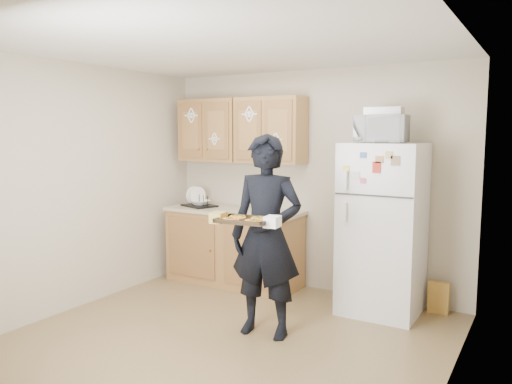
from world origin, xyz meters
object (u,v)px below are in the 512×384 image
(dish_rack, at_px, (199,200))
(person, at_px, (266,236))
(refrigerator, at_px, (383,229))
(microwave, at_px, (382,129))
(baking_tray, at_px, (245,221))

(dish_rack, bearing_deg, person, -35.14)
(refrigerator, xyz_separation_m, microwave, (-0.03, -0.05, 0.98))
(microwave, relative_size, dish_rack, 1.21)
(person, bearing_deg, refrigerator, 49.52)
(refrigerator, height_order, baking_tray, refrigerator)
(person, height_order, dish_rack, person)
(refrigerator, distance_m, baking_tray, 1.59)
(dish_rack, bearing_deg, microwave, -1.63)
(person, xyz_separation_m, dish_rack, (-1.56, 1.10, 0.08))
(person, distance_m, baking_tray, 0.35)
(microwave, bearing_deg, refrigerator, 58.36)
(baking_tray, relative_size, dish_rack, 1.09)
(baking_tray, xyz_separation_m, microwave, (0.73, 1.33, 0.76))
(refrigerator, height_order, dish_rack, refrigerator)
(baking_tray, bearing_deg, microwave, 54.31)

